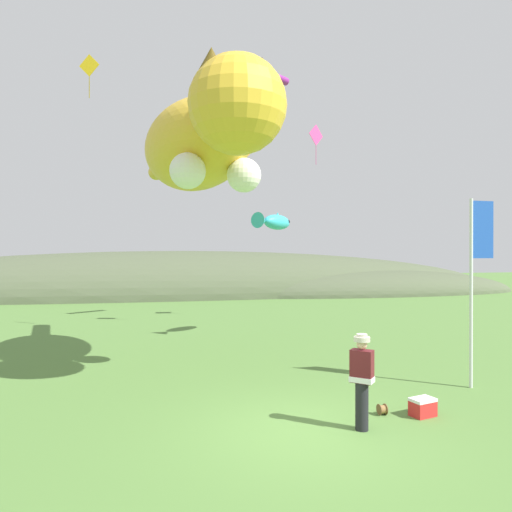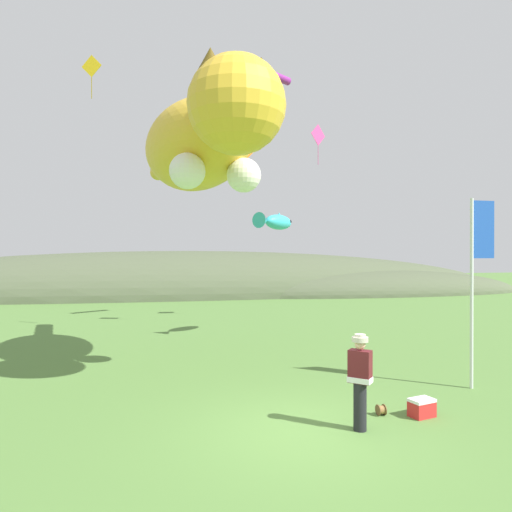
{
  "view_description": "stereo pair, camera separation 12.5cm",
  "coord_description": "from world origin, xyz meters",
  "px_view_note": "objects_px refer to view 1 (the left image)",
  "views": [
    {
      "loc": [
        -2.81,
        -7.84,
        3.25
      ],
      "look_at": [
        0.0,
        4.0,
        3.2
      ],
      "focal_mm": 32.0,
      "sensor_mm": 36.0,
      "label": 1
    },
    {
      "loc": [
        -2.68,
        -7.87,
        3.25
      ],
      "look_at": [
        0.0,
        4.0,
        3.2
      ],
      "focal_mm": 32.0,
      "sensor_mm": 36.0,
      "label": 2
    }
  ],
  "objects_px": {
    "kite_tube_streamer": "(271,75)",
    "kite_diamond_pink": "(316,136)",
    "kite_spool": "(382,409)",
    "picnic_cooler": "(423,407)",
    "kite_fish_windsock": "(274,222)",
    "kite_diamond_gold": "(89,66)",
    "festival_attendant": "(362,378)",
    "kite_giant_cat": "(203,142)",
    "kite_diamond_orange": "(242,150)",
    "festival_banner_pole": "(476,264)",
    "kite_diamond_green": "(168,126)"
  },
  "relations": [
    {
      "from": "picnic_cooler",
      "to": "kite_diamond_orange",
      "type": "xyz_separation_m",
      "value": [
        -1.39,
        11.15,
        7.54
      ]
    },
    {
      "from": "kite_giant_cat",
      "to": "kite_diamond_pink",
      "type": "height_order",
      "value": "kite_diamond_pink"
    },
    {
      "from": "festival_attendant",
      "to": "picnic_cooler",
      "type": "relative_size",
      "value": 3.22
    },
    {
      "from": "kite_spool",
      "to": "kite_fish_windsock",
      "type": "bearing_deg",
      "value": 89.13
    },
    {
      "from": "kite_fish_windsock",
      "to": "kite_diamond_gold",
      "type": "bearing_deg",
      "value": 155.34
    },
    {
      "from": "festival_attendant",
      "to": "kite_diamond_orange",
      "type": "bearing_deg",
      "value": 89.39
    },
    {
      "from": "kite_giant_cat",
      "to": "kite_tube_streamer",
      "type": "xyz_separation_m",
      "value": [
        3.97,
        7.47,
        5.03
      ]
    },
    {
      "from": "kite_spool",
      "to": "kite_fish_windsock",
      "type": "relative_size",
      "value": 0.11
    },
    {
      "from": "kite_spool",
      "to": "kite_diamond_gold",
      "type": "height_order",
      "value": "kite_diamond_gold"
    },
    {
      "from": "kite_fish_windsock",
      "to": "festival_attendant",
      "type": "bearing_deg",
      "value": -95.5
    },
    {
      "from": "festival_banner_pole",
      "to": "kite_tube_streamer",
      "type": "height_order",
      "value": "kite_tube_streamer"
    },
    {
      "from": "kite_diamond_pink",
      "to": "kite_diamond_orange",
      "type": "bearing_deg",
      "value": -165.78
    },
    {
      "from": "festival_attendant",
      "to": "kite_diamond_pink",
      "type": "distance_m",
      "value": 15.24
    },
    {
      "from": "festival_banner_pole",
      "to": "kite_diamond_green",
      "type": "xyz_separation_m",
      "value": [
        -7.01,
        8.76,
        5.29
      ]
    },
    {
      "from": "kite_diamond_gold",
      "to": "kite_diamond_orange",
      "type": "bearing_deg",
      "value": -9.17
    },
    {
      "from": "festival_banner_pole",
      "to": "kite_giant_cat",
      "type": "distance_m",
      "value": 7.72
    },
    {
      "from": "kite_diamond_orange",
      "to": "picnic_cooler",
      "type": "bearing_deg",
      "value": -82.87
    },
    {
      "from": "picnic_cooler",
      "to": "kite_diamond_pink",
      "type": "xyz_separation_m",
      "value": [
        2.33,
        12.09,
        8.64
      ]
    },
    {
      "from": "kite_giant_cat",
      "to": "kite_fish_windsock",
      "type": "height_order",
      "value": "kite_giant_cat"
    },
    {
      "from": "kite_spool",
      "to": "kite_diamond_green",
      "type": "bearing_deg",
      "value": 111.02
    },
    {
      "from": "kite_fish_windsock",
      "to": "kite_diamond_green",
      "type": "bearing_deg",
      "value": 161.62
    },
    {
      "from": "kite_diamond_orange",
      "to": "kite_fish_windsock",
      "type": "bearing_deg",
      "value": -71.07
    },
    {
      "from": "kite_diamond_pink",
      "to": "festival_attendant",
      "type": "bearing_deg",
      "value": -107.14
    },
    {
      "from": "kite_fish_windsock",
      "to": "kite_diamond_gold",
      "type": "distance_m",
      "value": 10.29
    },
    {
      "from": "kite_diamond_gold",
      "to": "festival_banner_pole",
      "type": "bearing_deg",
      "value": -46.47
    },
    {
      "from": "kite_giant_cat",
      "to": "festival_attendant",
      "type": "bearing_deg",
      "value": -63.54
    },
    {
      "from": "kite_fish_windsock",
      "to": "kite_diamond_gold",
      "type": "height_order",
      "value": "kite_diamond_gold"
    },
    {
      "from": "festival_banner_pole",
      "to": "kite_giant_cat",
      "type": "relative_size",
      "value": 0.48
    },
    {
      "from": "picnic_cooler",
      "to": "kite_diamond_gold",
      "type": "bearing_deg",
      "value": 122.51
    },
    {
      "from": "festival_banner_pole",
      "to": "kite_tube_streamer",
      "type": "distance_m",
      "value": 13.55
    },
    {
      "from": "festival_attendant",
      "to": "kite_diamond_gold",
      "type": "xyz_separation_m",
      "value": [
        -6.24,
        12.55,
        10.2
      ]
    },
    {
      "from": "picnic_cooler",
      "to": "kite_fish_windsock",
      "type": "height_order",
      "value": "kite_fish_windsock"
    },
    {
      "from": "kite_spool",
      "to": "festival_attendant",
      "type": "bearing_deg",
      "value": -140.32
    },
    {
      "from": "picnic_cooler",
      "to": "kite_tube_streamer",
      "type": "bearing_deg",
      "value": 89.64
    },
    {
      "from": "kite_fish_windsock",
      "to": "kite_diamond_green",
      "type": "xyz_separation_m",
      "value": [
        -3.96,
        1.32,
        3.8
      ]
    },
    {
      "from": "kite_fish_windsock",
      "to": "kite_diamond_pink",
      "type": "bearing_deg",
      "value": 47.24
    },
    {
      "from": "kite_fish_windsock",
      "to": "kite_tube_streamer",
      "type": "distance_m",
      "value": 7.5
    },
    {
      "from": "picnic_cooler",
      "to": "kite_diamond_orange",
      "type": "relative_size",
      "value": 0.29
    },
    {
      "from": "kite_spool",
      "to": "picnic_cooler",
      "type": "bearing_deg",
      "value": -18.45
    },
    {
      "from": "kite_diamond_gold",
      "to": "kite_tube_streamer",
      "type": "bearing_deg",
      "value": -2.27
    },
    {
      "from": "kite_spool",
      "to": "kite_diamond_pink",
      "type": "bearing_deg",
      "value": 75.4
    },
    {
      "from": "kite_spool",
      "to": "kite_tube_streamer",
      "type": "distance_m",
      "value": 16.19
    },
    {
      "from": "festival_banner_pole",
      "to": "kite_tube_streamer",
      "type": "relative_size",
      "value": 2.35
    },
    {
      "from": "kite_tube_streamer",
      "to": "kite_spool",
      "type": "bearing_deg",
      "value": -94.09
    },
    {
      "from": "festival_banner_pole",
      "to": "kite_diamond_gold",
      "type": "xyz_separation_m",
      "value": [
        -10.19,
        10.72,
        8.14
      ]
    },
    {
      "from": "picnic_cooler",
      "to": "kite_giant_cat",
      "type": "bearing_deg",
      "value": 131.52
    },
    {
      "from": "kite_spool",
      "to": "picnic_cooler",
      "type": "xyz_separation_m",
      "value": [
        0.76,
        -0.25,
        0.07
      ]
    },
    {
      "from": "kite_tube_streamer",
      "to": "kite_diamond_pink",
      "type": "xyz_separation_m",
      "value": [
        2.25,
        0.23,
        -2.54
      ]
    },
    {
      "from": "kite_diamond_orange",
      "to": "kite_diamond_pink",
      "type": "xyz_separation_m",
      "value": [
        3.72,
        0.94,
        1.09
      ]
    },
    {
      "from": "picnic_cooler",
      "to": "kite_fish_windsock",
      "type": "distance_m",
      "value": 9.91
    }
  ]
}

